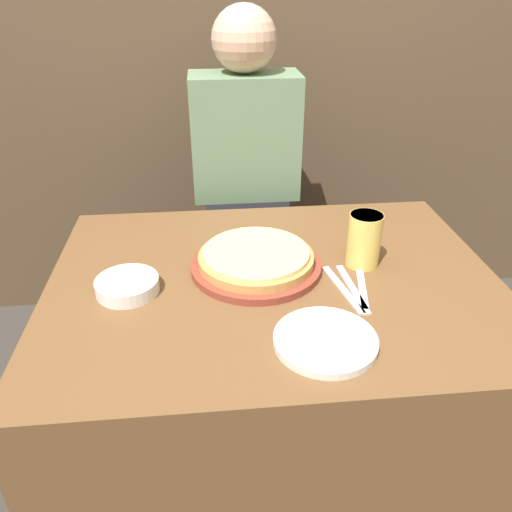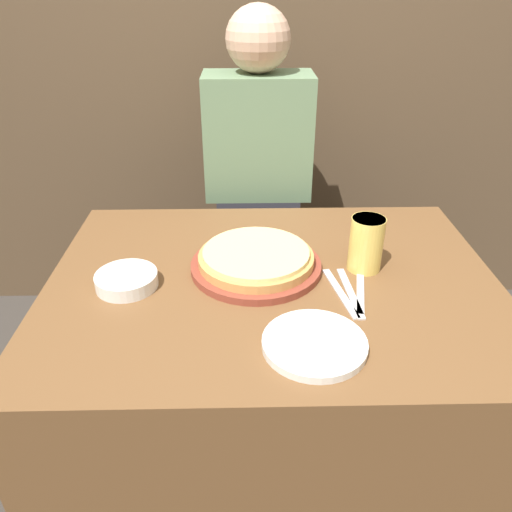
{
  "view_description": "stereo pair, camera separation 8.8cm",
  "coord_description": "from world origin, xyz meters",
  "px_view_note": "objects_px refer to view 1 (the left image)",
  "views": [
    {
      "loc": [
        -0.16,
        -1.09,
        1.41
      ],
      "look_at": [
        -0.04,
        0.05,
        0.75
      ],
      "focal_mm": 35.0,
      "sensor_mm": 36.0,
      "label": 1
    },
    {
      "loc": [
        -0.07,
        -1.09,
        1.41
      ],
      "look_at": [
        -0.04,
        0.05,
        0.75
      ],
      "focal_mm": 35.0,
      "sensor_mm": 36.0,
      "label": 2
    }
  ],
  "objects_px": {
    "dinner_knife": "(352,288)",
    "diner_person": "(246,201)",
    "dinner_plate": "(325,341)",
    "pizza_on_board": "(256,261)",
    "beer_glass": "(364,238)",
    "side_bowl": "(127,286)",
    "fork": "(343,289)",
    "spoon": "(362,288)"
  },
  "relations": [
    {
      "from": "dinner_knife",
      "to": "diner_person",
      "type": "xyz_separation_m",
      "value": [
        -0.21,
        0.7,
        -0.06
      ]
    },
    {
      "from": "dinner_plate",
      "to": "dinner_knife",
      "type": "height_order",
      "value": "dinner_plate"
    },
    {
      "from": "pizza_on_board",
      "to": "dinner_knife",
      "type": "height_order",
      "value": "pizza_on_board"
    },
    {
      "from": "beer_glass",
      "to": "diner_person",
      "type": "relative_size",
      "value": 0.11
    },
    {
      "from": "dinner_plate",
      "to": "side_bowl",
      "type": "height_order",
      "value": "side_bowl"
    },
    {
      "from": "pizza_on_board",
      "to": "beer_glass",
      "type": "bearing_deg",
      "value": -0.32
    },
    {
      "from": "beer_glass",
      "to": "dinner_knife",
      "type": "distance_m",
      "value": 0.15
    },
    {
      "from": "dinner_plate",
      "to": "diner_person",
      "type": "xyz_separation_m",
      "value": [
        -0.1,
        0.9,
        -0.07
      ]
    },
    {
      "from": "pizza_on_board",
      "to": "side_bowl",
      "type": "relative_size",
      "value": 2.23
    },
    {
      "from": "pizza_on_board",
      "to": "fork",
      "type": "xyz_separation_m",
      "value": [
        0.21,
        -0.12,
        -0.02
      ]
    },
    {
      "from": "pizza_on_board",
      "to": "diner_person",
      "type": "height_order",
      "value": "diner_person"
    },
    {
      "from": "pizza_on_board",
      "to": "dinner_plate",
      "type": "xyz_separation_m",
      "value": [
        0.12,
        -0.32,
        -0.02
      ]
    },
    {
      "from": "fork",
      "to": "diner_person",
      "type": "height_order",
      "value": "diner_person"
    },
    {
      "from": "beer_glass",
      "to": "dinner_plate",
      "type": "height_order",
      "value": "beer_glass"
    },
    {
      "from": "side_bowl",
      "to": "spoon",
      "type": "relative_size",
      "value": 0.84
    },
    {
      "from": "dinner_plate",
      "to": "fork",
      "type": "relative_size",
      "value": 1.03
    },
    {
      "from": "spoon",
      "to": "fork",
      "type": "bearing_deg",
      "value": 180.0
    },
    {
      "from": "dinner_knife",
      "to": "spoon",
      "type": "distance_m",
      "value": 0.02
    },
    {
      "from": "pizza_on_board",
      "to": "spoon",
      "type": "distance_m",
      "value": 0.28
    },
    {
      "from": "beer_glass",
      "to": "diner_person",
      "type": "distance_m",
      "value": 0.65
    },
    {
      "from": "side_bowl",
      "to": "spoon",
      "type": "distance_m",
      "value": 0.59
    },
    {
      "from": "pizza_on_board",
      "to": "spoon",
      "type": "xyz_separation_m",
      "value": [
        0.26,
        -0.12,
        -0.02
      ]
    },
    {
      "from": "dinner_plate",
      "to": "dinner_knife",
      "type": "xyz_separation_m",
      "value": [
        0.11,
        0.2,
        -0.01
      ]
    },
    {
      "from": "side_bowl",
      "to": "fork",
      "type": "bearing_deg",
      "value": -4.87
    },
    {
      "from": "spoon",
      "to": "diner_person",
      "type": "relative_size",
      "value": 0.14
    },
    {
      "from": "beer_glass",
      "to": "diner_person",
      "type": "bearing_deg",
      "value": 114.84
    },
    {
      "from": "dinner_plate",
      "to": "fork",
      "type": "bearing_deg",
      "value": 65.97
    },
    {
      "from": "diner_person",
      "to": "dinner_plate",
      "type": "bearing_deg",
      "value": -83.83
    },
    {
      "from": "side_bowl",
      "to": "dinner_knife",
      "type": "xyz_separation_m",
      "value": [
        0.56,
        -0.05,
        -0.02
      ]
    },
    {
      "from": "pizza_on_board",
      "to": "dinner_knife",
      "type": "xyz_separation_m",
      "value": [
        0.23,
        -0.12,
        -0.02
      ]
    },
    {
      "from": "pizza_on_board",
      "to": "spoon",
      "type": "bearing_deg",
      "value": -25.4
    },
    {
      "from": "dinner_plate",
      "to": "side_bowl",
      "type": "bearing_deg",
      "value": 151.09
    },
    {
      "from": "beer_glass",
      "to": "spoon",
      "type": "height_order",
      "value": "beer_glass"
    },
    {
      "from": "fork",
      "to": "dinner_knife",
      "type": "bearing_deg",
      "value": -0.0
    },
    {
      "from": "diner_person",
      "to": "beer_glass",
      "type": "bearing_deg",
      "value": -65.16
    },
    {
      "from": "pizza_on_board",
      "to": "dinner_plate",
      "type": "distance_m",
      "value": 0.34
    },
    {
      "from": "pizza_on_board",
      "to": "dinner_knife",
      "type": "bearing_deg",
      "value": -27.76
    },
    {
      "from": "pizza_on_board",
      "to": "side_bowl",
      "type": "height_order",
      "value": "pizza_on_board"
    },
    {
      "from": "dinner_plate",
      "to": "dinner_knife",
      "type": "bearing_deg",
      "value": 60.28
    },
    {
      "from": "dinner_knife",
      "to": "side_bowl",
      "type": "bearing_deg",
      "value": 175.35
    },
    {
      "from": "dinner_plate",
      "to": "beer_glass",
      "type": "bearing_deg",
      "value": 61.84
    },
    {
      "from": "dinner_knife",
      "to": "spoon",
      "type": "height_order",
      "value": "same"
    }
  ]
}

